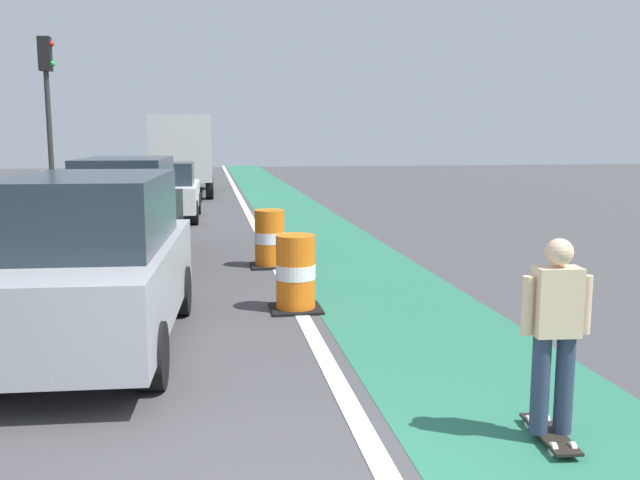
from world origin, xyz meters
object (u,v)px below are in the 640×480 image
traffic_barrel_mid (270,239)px  parked_suv_second (127,208)px  skateboarder_on_lane (555,334)px  traffic_barrel_front (296,274)px  parked_sedan_third (166,192)px  pedestrian_waiting (91,186)px  parked_suv_nearest (94,262)px  traffic_light_corner (48,97)px  delivery_truck_down_block (183,150)px  pedestrian_crossing (44,199)px

traffic_barrel_mid → parked_suv_second: bearing=155.2°
skateboarder_on_lane → parked_suv_second: bearing=115.3°
skateboarder_on_lane → traffic_barrel_mid: size_ratio=1.55×
traffic_barrel_front → parked_sedan_third: bearing=102.4°
traffic_barrel_mid → pedestrian_waiting: size_ratio=0.68×
parked_suv_nearest → traffic_barrel_front: parked_suv_nearest is taller
traffic_barrel_front → pedestrian_waiting: bearing=110.2°
skateboarder_on_lane → traffic_light_corner: size_ratio=0.33×
delivery_truck_down_block → skateboarder_on_lane: bearing=-81.4°
parked_suv_nearest → pedestrian_waiting: size_ratio=2.92×
skateboarder_on_lane → parked_sedan_third: size_ratio=0.41×
parked_suv_nearest → skateboarder_on_lane: bearing=-38.3°
parked_suv_second → pedestrian_waiting: (-2.09, 8.75, -0.17)m
parked_suv_nearest → pedestrian_crossing: bearing=105.4°
traffic_barrel_mid → pedestrian_crossing: size_ratio=0.68×
parked_suv_nearest → traffic_barrel_front: bearing=28.5°
skateboarder_on_lane → parked_suv_second: 10.15m
traffic_light_corner → pedestrian_crossing: traffic_light_corner is taller
delivery_truck_down_block → pedestrian_waiting: delivery_truck_down_block is taller
traffic_barrel_mid → pedestrian_crossing: bearing=134.0°
parked_sedan_third → parked_suv_nearest: bearing=-90.5°
parked_suv_nearest → traffic_light_corner: size_ratio=0.92×
parked_suv_second → delivery_truck_down_block: size_ratio=0.61×
skateboarder_on_lane → traffic_light_corner: bearing=114.9°
parked_suv_nearest → delivery_truck_down_block: (0.35, 21.21, 0.81)m
pedestrian_waiting → traffic_barrel_mid: bearing=-64.3°
skateboarder_on_lane → parked_suv_nearest: 5.17m
parked_suv_second → traffic_barrel_mid: size_ratio=4.29×
traffic_barrel_mid → delivery_truck_down_block: bearing=97.3°
parked_sedan_third → pedestrian_waiting: parked_sedan_third is taller
traffic_light_corner → pedestrian_crossing: (0.13, -1.67, -2.64)m
parked_suv_nearest → parked_suv_second: 5.98m
parked_suv_second → delivery_truck_down_block: (0.63, 15.24, 0.81)m
parked_suv_second → traffic_light_corner: size_ratio=0.92×
parked_suv_second → pedestrian_waiting: parked_suv_second is taller
pedestrian_crossing → pedestrian_waiting: 4.61m
pedestrian_crossing → parked_sedan_third: bearing=38.8°
traffic_light_corner → parked_suv_second: bearing=-65.7°
skateboarder_on_lane → parked_sedan_third: 16.15m
parked_suv_nearest → traffic_barrel_mid: 5.33m
skateboarder_on_lane → pedestrian_waiting: 19.04m
traffic_barrel_front → traffic_light_corner: (-5.45, 10.43, 2.97)m
parked_sedan_third → traffic_barrel_front: bearing=-77.6°
parked_suv_nearest → pedestrian_waiting: bearing=99.1°
traffic_barrel_front → delivery_truck_down_block: size_ratio=0.14×
parked_suv_second → traffic_barrel_front: size_ratio=4.29×
traffic_light_corner → skateboarder_on_lane: bearing=-65.1°
delivery_truck_down_block → pedestrian_waiting: bearing=-112.8°
parked_sedan_third → pedestrian_crossing: parked_sedan_third is taller
traffic_barrel_front → pedestrian_crossing: (-5.32, 8.76, 0.33)m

